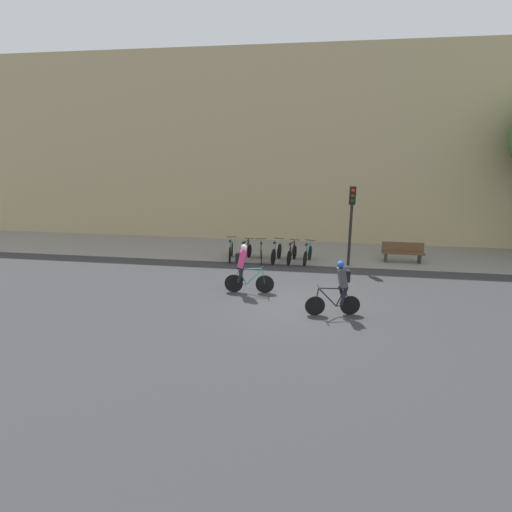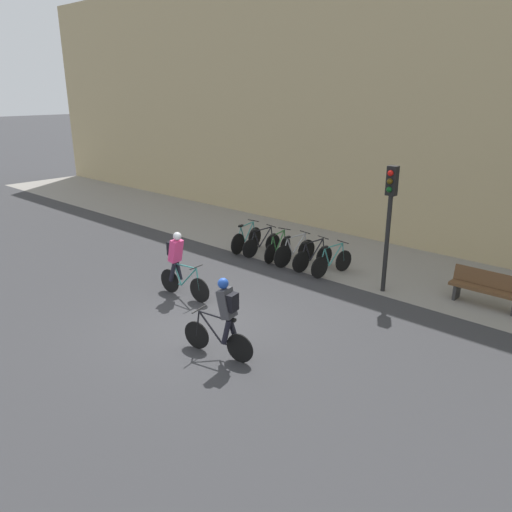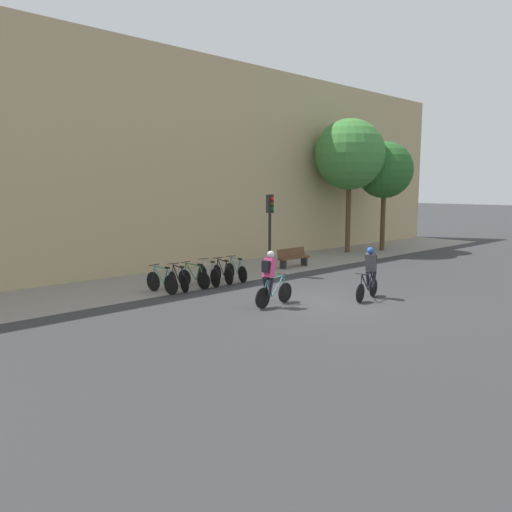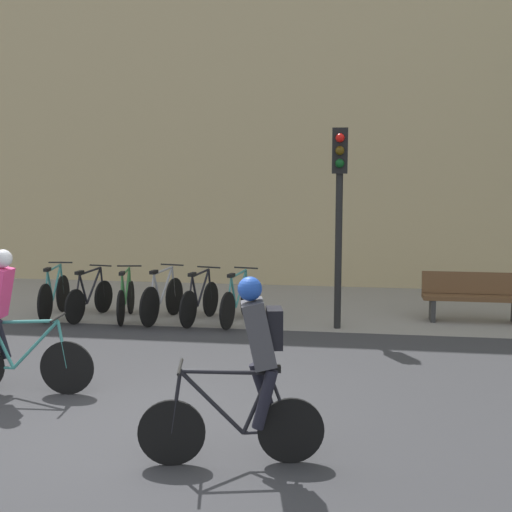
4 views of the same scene
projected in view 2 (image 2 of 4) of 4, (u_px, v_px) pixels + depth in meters
The scene contains 13 objects.
ground at pixel (202, 327), 11.67m from camera, with size 200.00×200.00×0.00m, color #333335.
kerb_strip at pixel (355, 258), 16.41m from camera, with size 44.00×4.50×0.01m, color gray.
building_facade at pixel (405, 100), 16.64m from camera, with size 44.00×0.60×9.83m, color tan.
cyclist_pink at pixel (178, 262), 13.14m from camera, with size 1.76×0.47×1.77m.
cyclist_grey at pixel (225, 316), 10.04m from camera, with size 1.69×0.56×1.75m.
parked_bike_0 at pixel (246, 239), 17.04m from camera, with size 0.46×1.68×0.99m.
parked_bike_1 at pixel (262, 244), 16.60m from camera, with size 0.46×1.60×0.95m.
parked_bike_2 at pixel (278, 248), 16.16m from camera, with size 0.46×1.60×0.95m.
parked_bike_3 at pixel (295, 252), 15.71m from camera, with size 0.46×1.71×0.99m.
parked_bike_4 at pixel (313, 257), 15.27m from camera, with size 0.48×1.60×0.96m.
parked_bike_5 at pixel (332, 262), 14.82m from camera, with size 0.48×1.63×0.96m.
traffic_light_pole at pixel (390, 206), 12.97m from camera, with size 0.26×0.30×3.43m.
bench at pixel (487, 288), 12.65m from camera, with size 1.82×0.44×0.89m.
Camera 2 is at (8.01, -6.96, 5.28)m, focal length 35.00 mm.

